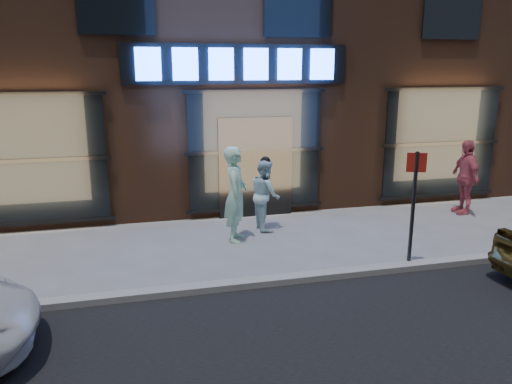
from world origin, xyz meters
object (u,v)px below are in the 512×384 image
man_cap (265,195)px  passerby (465,177)px  man_bowtie (236,194)px  sign_post (414,199)px

man_cap → passerby: 5.09m
man_bowtie → passerby: bearing=-66.1°
man_bowtie → man_cap: 1.01m
man_cap → passerby: passerby is taller
sign_post → man_bowtie: bearing=161.4°
man_cap → passerby: (5.09, -0.00, 0.13)m
man_cap → passerby: bearing=-92.8°
man_bowtie → man_cap: size_ratio=1.26×
man_bowtie → sign_post: bearing=-110.3°
passerby → sign_post: (-3.12, -2.78, 0.37)m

